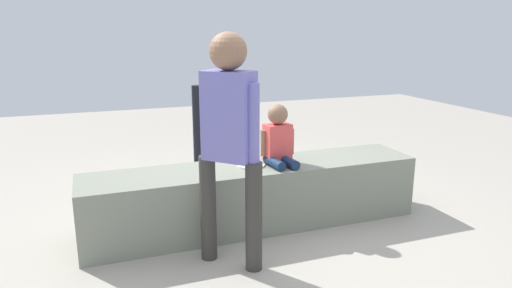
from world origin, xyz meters
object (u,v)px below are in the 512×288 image
(child_seated, at_px, (278,138))
(cake_box_white, at_px, (283,170))
(adult_standing, at_px, (229,131))
(party_cup_red, at_px, (208,205))
(handbag_black_leather, at_px, (227,187))
(cake_plate, at_px, (251,163))
(gift_bag, at_px, (143,191))
(water_bottle_near_gift, at_px, (275,189))

(child_seated, bearing_deg, cake_box_white, 64.29)
(child_seated, distance_m, adult_standing, 0.80)
(adult_standing, relative_size, party_cup_red, 16.23)
(party_cup_red, height_order, handbag_black_leather, handbag_black_leather)
(cake_plate, height_order, handbag_black_leather, cake_plate)
(cake_box_white, bearing_deg, party_cup_red, -145.41)
(cake_plate, bearing_deg, gift_bag, 138.66)
(water_bottle_near_gift, bearing_deg, party_cup_red, -173.50)
(child_seated, relative_size, adult_standing, 0.31)
(child_seated, bearing_deg, cake_plate, 175.42)
(adult_standing, bearing_deg, handbag_black_leather, 74.66)
(water_bottle_near_gift, relative_size, handbag_black_leather, 0.70)
(cake_plate, xyz_separation_m, party_cup_red, (-0.26, 0.43, -0.48))
(child_seated, xyz_separation_m, water_bottle_near_gift, (0.20, 0.52, -0.63))
(cake_plate, xyz_separation_m, water_bottle_near_gift, (0.42, 0.50, -0.44))
(cake_plate, relative_size, gift_bag, 0.65)
(party_cup_red, bearing_deg, gift_bag, 153.48)
(adult_standing, xyz_separation_m, cake_plate, (0.34, 0.55, -0.41))
(water_bottle_near_gift, distance_m, party_cup_red, 0.68)
(adult_standing, bearing_deg, cake_plate, 57.80)
(party_cup_red, xyz_separation_m, cake_box_white, (1.04, 0.72, 0.00))
(adult_standing, bearing_deg, cake_box_white, 56.32)
(adult_standing, distance_m, cake_plate, 0.76)
(child_seated, relative_size, water_bottle_near_gift, 2.40)
(adult_standing, height_order, gift_bag, adult_standing)
(cake_box_white, relative_size, handbag_black_leather, 1.12)
(child_seated, xyz_separation_m, handbag_black_leather, (-0.23, 0.70, -0.62))
(water_bottle_near_gift, bearing_deg, cake_plate, -129.91)
(water_bottle_near_gift, height_order, party_cup_red, water_bottle_near_gift)
(cake_plate, height_order, cake_box_white, cake_plate)
(water_bottle_near_gift, height_order, cake_box_white, water_bottle_near_gift)
(child_seated, distance_m, water_bottle_near_gift, 0.84)
(child_seated, distance_m, cake_box_white, 1.45)
(child_seated, bearing_deg, gift_bag, 144.90)
(water_bottle_near_gift, bearing_deg, gift_bag, 171.23)
(cake_plate, bearing_deg, handbag_black_leather, 90.53)
(party_cup_red, relative_size, handbag_black_leather, 0.33)
(child_seated, distance_m, gift_bag, 1.36)
(child_seated, relative_size, handbag_black_leather, 1.67)
(adult_standing, bearing_deg, gift_bag, 109.64)
(child_seated, height_order, cake_plate, child_seated)
(gift_bag, xyz_separation_m, handbag_black_leather, (0.78, -0.01, -0.05))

